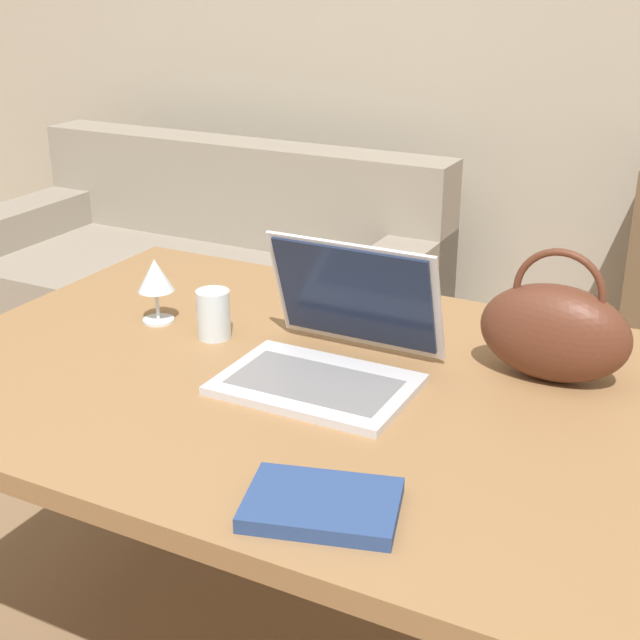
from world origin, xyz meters
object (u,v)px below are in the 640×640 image
couch (200,294)px  wine_glass (155,278)px  drinking_glass (214,314)px  handbag (555,331)px  laptop (335,341)px

couch → wine_glass: wine_glass is taller
drinking_glass → handbag: (0.68, 0.13, 0.05)m
laptop → wine_glass: bearing=173.3°
drinking_glass → handbag: 0.69m
drinking_glass → wine_glass: 0.17m
handbag → couch: bearing=145.4°
laptop → handbag: 0.41m
laptop → handbag: handbag is taller
drinking_glass → wine_glass: bearing=174.2°
couch → laptop: laptop is taller
drinking_glass → wine_glass: size_ratio=0.72×
laptop → couch: bearing=133.8°
wine_glass → drinking_glass: bearing=-5.8°
couch → handbag: handbag is taller
couch → drinking_glass: bearing=-53.5°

